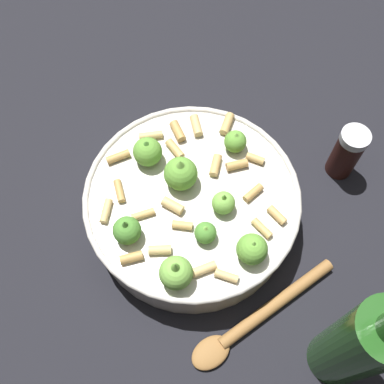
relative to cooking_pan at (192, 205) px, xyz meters
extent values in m
plane|color=black|center=(0.00, 0.00, -0.04)|extent=(2.40, 2.40, 0.00)
cylinder|color=beige|center=(0.00, 0.00, -0.01)|extent=(0.28, 0.28, 0.07)
torus|color=beige|center=(0.00, 0.00, 0.03)|extent=(0.28, 0.28, 0.01)
sphere|color=#609E38|center=(-0.03, 0.09, 0.04)|extent=(0.03, 0.03, 0.03)
cone|color=#75B247|center=(-0.03, 0.09, 0.06)|extent=(0.02, 0.02, 0.01)
sphere|color=#609E38|center=(0.11, 0.01, 0.04)|extent=(0.04, 0.04, 0.04)
cone|color=#75B247|center=(0.11, 0.01, 0.06)|extent=(0.01, 0.01, 0.01)
sphere|color=#609E38|center=(-0.03, 0.00, 0.05)|extent=(0.04, 0.04, 0.04)
cone|color=#75B247|center=(-0.03, 0.00, 0.07)|extent=(0.02, 0.02, 0.02)
sphere|color=#4C8933|center=(0.06, -0.02, 0.04)|extent=(0.03, 0.03, 0.03)
cone|color=#75B247|center=(0.06, -0.02, 0.05)|extent=(0.01, 0.01, 0.01)
sphere|color=#75B247|center=(0.04, 0.02, 0.04)|extent=(0.03, 0.03, 0.03)
cone|color=#609E38|center=(0.04, 0.02, 0.06)|extent=(0.01, 0.01, 0.01)
sphere|color=#4C8933|center=(0.00, -0.10, 0.04)|extent=(0.04, 0.04, 0.04)
cone|color=#4C8933|center=(0.00, -0.10, 0.06)|extent=(0.01, 0.01, 0.02)
sphere|color=#609E38|center=(-0.08, -0.01, 0.05)|extent=(0.04, 0.04, 0.04)
cone|color=#4C8933|center=(-0.08, -0.01, 0.06)|extent=(0.02, 0.02, 0.01)
sphere|color=#75B247|center=(0.08, -0.08, 0.05)|extent=(0.04, 0.04, 0.04)
cone|color=#609E38|center=(0.08, -0.08, 0.07)|extent=(0.02, 0.02, 0.02)
cylinder|color=tan|center=(0.01, 0.10, 0.03)|extent=(0.03, 0.02, 0.01)
cylinder|color=tan|center=(-0.02, 0.05, 0.03)|extent=(0.03, 0.03, 0.01)
cylinder|color=tan|center=(0.04, -0.08, 0.03)|extent=(0.02, 0.03, 0.01)
cylinder|color=tan|center=(-0.09, 0.04, 0.03)|extent=(0.03, 0.02, 0.01)
cylinder|color=tan|center=(0.09, 0.04, 0.03)|extent=(0.03, 0.01, 0.01)
cylinder|color=tan|center=(-0.10, -0.05, 0.03)|extent=(0.02, 0.03, 0.01)
cylinder|color=tan|center=(-0.04, -0.10, 0.03)|extent=(0.03, 0.03, 0.01)
cylinder|color=tan|center=(-0.11, 0.01, 0.03)|extent=(0.02, 0.03, 0.01)
cylinder|color=tan|center=(0.09, 0.07, 0.03)|extent=(0.03, 0.01, 0.01)
cylinder|color=tan|center=(-0.06, -0.07, 0.03)|extent=(0.03, 0.02, 0.01)
cylinder|color=tan|center=(0.04, 0.07, 0.03)|extent=(0.01, 0.03, 0.01)
cylinder|color=tan|center=(0.00, -0.03, 0.03)|extent=(0.03, 0.02, 0.01)
cylinder|color=tan|center=(-0.01, -0.07, 0.03)|extent=(0.02, 0.03, 0.01)
cylinder|color=tan|center=(0.00, 0.07, 0.03)|extent=(0.02, 0.03, 0.01)
cylinder|color=tan|center=(-0.06, 0.10, 0.03)|extent=(0.03, 0.03, 0.01)
cylinder|color=tan|center=(0.09, -0.05, 0.03)|extent=(0.02, 0.03, 0.01)
cylinder|color=tan|center=(-0.08, 0.07, 0.03)|extent=(0.03, 0.02, 0.01)
cylinder|color=tan|center=(0.11, -0.03, 0.03)|extent=(0.03, 0.02, 0.01)
cylinder|color=tan|center=(0.03, -0.11, 0.03)|extent=(0.02, 0.03, 0.01)
cylinder|color=tan|center=(0.03, -0.03, 0.03)|extent=(0.02, 0.03, 0.01)
cylinder|color=tan|center=(-0.07, 0.02, 0.03)|extent=(0.03, 0.01, 0.01)
cylinder|color=#33140F|center=(0.06, 0.22, 0.00)|extent=(0.04, 0.04, 0.08)
cylinder|color=silver|center=(0.06, 0.22, 0.04)|extent=(0.04, 0.04, 0.01)
cylinder|color=#1E4C19|center=(0.26, 0.03, 0.06)|extent=(0.06, 0.06, 0.19)
cylinder|color=olive|center=(0.16, 0.02, -0.03)|extent=(0.02, 0.18, 0.02)
ellipsoid|color=olive|center=(0.16, -0.09, -0.04)|extent=(0.04, 0.05, 0.01)
camera|label=1|loc=(0.22, -0.15, 0.57)|focal=43.68mm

